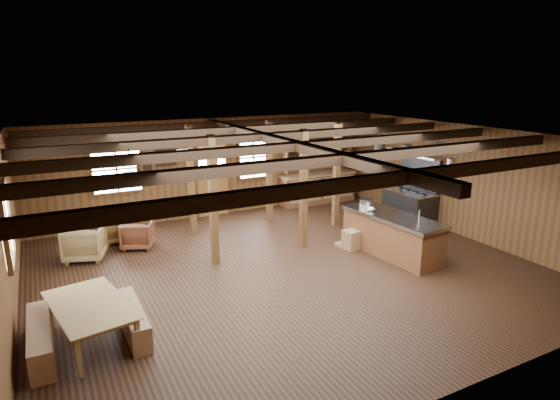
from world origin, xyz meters
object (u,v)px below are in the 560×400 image
Objects in this scene: dining_table at (94,322)px; armchair_a at (116,229)px; kitchen_island at (392,234)px; armchair_b at (138,234)px; commercial_range at (411,200)px; armchair_c at (85,243)px.

dining_table is 2.58× the size of armchair_a.
armchair_b is at bearing 142.85° from kitchen_island.
kitchen_island is at bearing 171.37° from armchair_b.
kitchen_island reaches higher than armchair_a.
commercial_range reaches higher than armchair_b.
armchair_c reaches higher than armchair_b.
armchair_c reaches higher than dining_table.
armchair_a is (1.02, 4.47, 0.00)m from dining_table.
commercial_range is at bearing -170.23° from armchair_c.
armchair_b is 1.20m from armchair_c.
armchair_b is at bearing -152.93° from armchair_c.
commercial_range is 1.05× the size of dining_table.
kitchen_island is at bearing -141.53° from commercial_range.
kitchen_island is 3.05× the size of armchair_c.
kitchen_island is at bearing 141.04° from armchair_a.
armchair_b is (1.41, 3.80, 0.01)m from dining_table.
commercial_range is (2.11, 1.68, 0.14)m from kitchen_island.
dining_table is 2.13× the size of armchair_c.
armchair_a is at bearing 139.67° from kitchen_island.
kitchen_island is at bearing 173.08° from armchair_c.
commercial_range is 7.29m from armchair_b.
armchair_a is at bearing -23.08° from dining_table.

